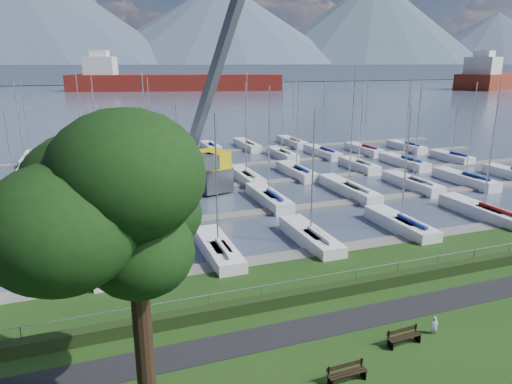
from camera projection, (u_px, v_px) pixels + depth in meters
name	position (u px, v px, depth m)	size (l,w,h in m)	color
path	(352.00, 320.00, 24.00)	(160.00, 2.00, 0.04)	black
water	(110.00, 87.00, 262.23)	(800.00, 540.00, 0.20)	#434E63
hedge	(329.00, 291.00, 26.26)	(80.00, 0.70, 0.70)	black
fence	(326.00, 275.00, 26.39)	(0.04, 0.04, 80.00)	#9A9CA3
foothill	(105.00, 73.00, 323.86)	(900.00, 80.00, 12.00)	#465367
mountains	(106.00, 21.00, 382.72)	(1190.00, 360.00, 115.00)	#48596A
docks	(213.00, 188.00, 50.32)	(90.00, 41.60, 0.25)	slate
bench_left	(347.00, 373.00, 19.24)	(1.81, 0.45, 0.85)	black
bench_right	(404.00, 337.00, 21.80)	(1.82, 0.49, 0.85)	black
person	(435.00, 324.00, 22.63)	(0.39, 0.26, 1.07)	silver
tree	(106.00, 200.00, 14.83)	(6.97, 8.06, 12.16)	black
crane	(213.00, 138.00, 48.56)	(7.15, 13.10, 22.35)	#58595F
cargo_ship_mid	(168.00, 83.00, 228.37)	(105.63, 42.42, 21.50)	maroon
cargo_ship_east	(498.00, 81.00, 249.95)	(80.39, 47.88, 21.50)	maroon
sailboat_fleet	(180.00, 134.00, 51.25)	(74.76, 48.91, 13.23)	navy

